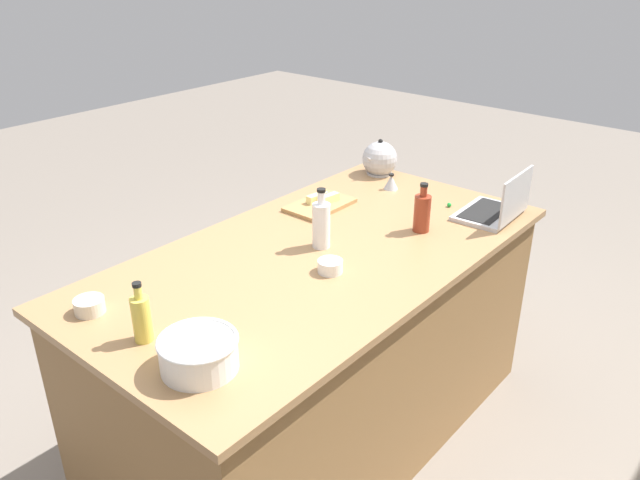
% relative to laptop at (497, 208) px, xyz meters
% --- Properties ---
extents(ground_plane, '(12.00, 12.00, 0.00)m').
position_rel_laptop_xyz_m(ground_plane, '(0.75, -0.37, -0.95)').
color(ground_plane, slate).
extents(island_counter, '(1.96, 1.02, 0.90)m').
position_rel_laptop_xyz_m(island_counter, '(0.75, -0.37, -0.50)').
color(island_counter, olive).
rests_on(island_counter, ground).
extents(laptop, '(0.32, 0.24, 0.22)m').
position_rel_laptop_xyz_m(laptop, '(0.00, 0.00, 0.00)').
color(laptop, '#B7B7BC').
rests_on(laptop, island_counter).
extents(mixing_bowl_large, '(0.23, 0.23, 0.10)m').
position_rel_laptop_xyz_m(mixing_bowl_large, '(1.53, -0.16, 0.01)').
color(mixing_bowl_large, white).
rests_on(mixing_bowl_large, island_counter).
extents(bottle_soy, '(0.07, 0.07, 0.21)m').
position_rel_laptop_xyz_m(bottle_soy, '(0.33, -0.18, 0.04)').
color(bottle_soy, maroon).
rests_on(bottle_soy, island_counter).
extents(bottle_oil, '(0.06, 0.06, 0.20)m').
position_rel_laptop_xyz_m(bottle_oil, '(1.55, -0.40, 0.03)').
color(bottle_oil, '#DBC64C').
rests_on(bottle_oil, island_counter).
extents(bottle_vinegar, '(0.07, 0.07, 0.24)m').
position_rel_laptop_xyz_m(bottle_vinegar, '(0.71, -0.40, 0.05)').
color(bottle_vinegar, white).
rests_on(bottle_vinegar, island_counter).
extents(kettle, '(0.21, 0.18, 0.20)m').
position_rel_laptop_xyz_m(kettle, '(-0.13, -0.72, 0.03)').
color(kettle, '#ADADB2').
rests_on(kettle, island_counter).
extents(cutting_board, '(0.31, 0.19, 0.02)m').
position_rel_laptop_xyz_m(cutting_board, '(0.40, -0.67, -0.04)').
color(cutting_board, '#AD7F4C').
rests_on(cutting_board, island_counter).
extents(butter_stick_left, '(0.11, 0.05, 0.04)m').
position_rel_laptop_xyz_m(butter_stick_left, '(0.39, -0.69, -0.01)').
color(butter_stick_left, '#F4E58C').
rests_on(butter_stick_left, cutting_board).
extents(butter_stick_right, '(0.11, 0.05, 0.04)m').
position_rel_laptop_xyz_m(butter_stick_right, '(0.37, -0.64, -0.01)').
color(butter_stick_right, '#F4E58C').
rests_on(butter_stick_right, cutting_board).
extents(ramekin_small, '(0.10, 0.10, 0.05)m').
position_rel_laptop_xyz_m(ramekin_small, '(1.57, -0.66, -0.02)').
color(ramekin_small, beige).
rests_on(ramekin_small, island_counter).
extents(ramekin_medium, '(0.09, 0.09, 0.05)m').
position_rel_laptop_xyz_m(ramekin_medium, '(0.85, -0.24, -0.02)').
color(ramekin_medium, white).
rests_on(ramekin_medium, island_counter).
extents(kitchen_timer, '(0.07, 0.07, 0.08)m').
position_rel_laptop_xyz_m(kitchen_timer, '(0.01, -0.55, -0.01)').
color(kitchen_timer, '#B2B2B7').
rests_on(kitchen_timer, island_counter).
extents(candy_0, '(0.02, 0.02, 0.02)m').
position_rel_laptop_xyz_m(candy_0, '(-0.07, -0.11, -0.04)').
color(candy_0, orange).
rests_on(candy_0, island_counter).
extents(candy_1, '(0.02, 0.02, 0.02)m').
position_rel_laptop_xyz_m(candy_1, '(0.02, -0.22, -0.04)').
color(candy_1, green).
rests_on(candy_1, island_counter).
extents(candy_3, '(0.02, 0.02, 0.02)m').
position_rel_laptop_xyz_m(candy_3, '(0.87, -0.25, -0.04)').
color(candy_3, yellow).
rests_on(candy_3, island_counter).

